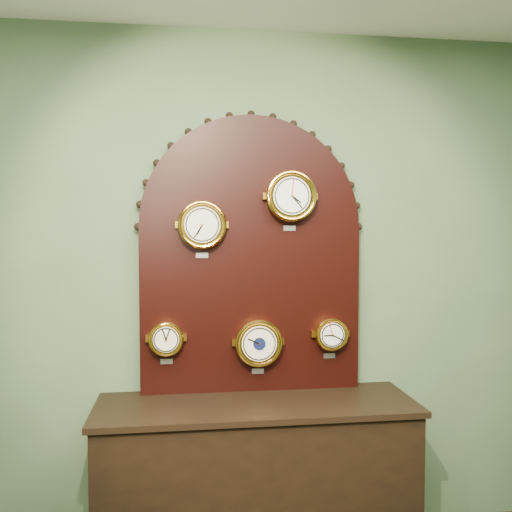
{
  "coord_description": "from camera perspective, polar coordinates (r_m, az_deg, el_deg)",
  "views": [
    {
      "loc": [
        -0.37,
        -0.5,
        1.72
      ],
      "look_at": [
        0.0,
        2.25,
        1.58
      ],
      "focal_mm": 38.31,
      "sensor_mm": 36.0,
      "label": 1
    }
  ],
  "objects": [
    {
      "name": "wall_back",
      "position": [
        3.04,
        -0.63,
        -3.15
      ],
      "size": [
        4.0,
        0.0,
        4.0
      ],
      "primitive_type": "plane",
      "rotation": [
        1.57,
        0.0,
        0.0
      ],
      "color": "#4F6B49",
      "rests_on": "ground"
    },
    {
      "name": "shop_counter",
      "position": [
        3.06,
        0.05,
        -22.7
      ],
      "size": [
        1.6,
        0.5,
        0.8
      ],
      "primitive_type": "cube",
      "color": "black",
      "rests_on": "ground_plane"
    },
    {
      "name": "display_board",
      "position": [
        2.98,
        -0.51,
        1.08
      ],
      "size": [
        1.26,
        0.06,
        1.53
      ],
      "color": "black",
      "rests_on": "shop_counter"
    },
    {
      "name": "roman_clock",
      "position": [
        2.89,
        -5.65,
        3.26
      ],
      "size": [
        0.25,
        0.08,
        0.3
      ],
      "color": "gold",
      "rests_on": "display_board"
    },
    {
      "name": "arabic_clock",
      "position": [
        2.94,
        3.66,
        6.25
      ],
      "size": [
        0.27,
        0.08,
        0.32
      ],
      "color": "gold",
      "rests_on": "display_board"
    },
    {
      "name": "hygrometer",
      "position": [
        2.95,
        -9.36,
        -8.51
      ],
      "size": [
        0.18,
        0.08,
        0.23
      ],
      "color": "gold",
      "rests_on": "display_board"
    },
    {
      "name": "barometer",
      "position": [
        2.98,
        0.28,
        -9.05
      ],
      "size": [
        0.26,
        0.08,
        0.31
      ],
      "color": "gold",
      "rests_on": "display_board"
    },
    {
      "name": "tide_clock",
      "position": [
        3.05,
        7.83,
        -8.08
      ],
      "size": [
        0.18,
        0.08,
        0.23
      ],
      "color": "gold",
      "rests_on": "display_board"
    }
  ]
}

